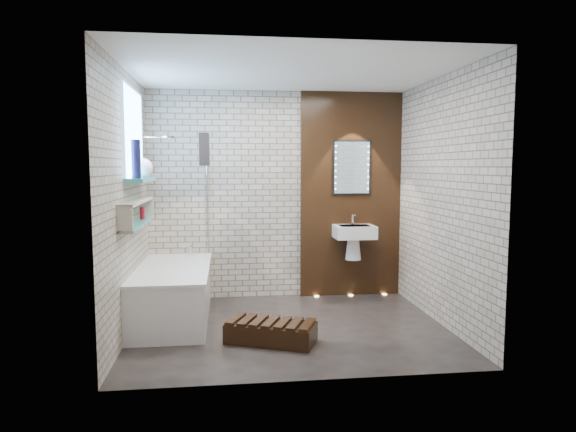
{
  "coord_description": "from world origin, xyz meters",
  "views": [
    {
      "loc": [
        -0.64,
        -5.04,
        1.66
      ],
      "look_at": [
        0.0,
        0.15,
        1.15
      ],
      "focal_mm": 31.45,
      "sensor_mm": 36.0,
      "label": 1
    }
  ],
  "objects": [
    {
      "name": "walnut_panel",
      "position": [
        0.95,
        1.27,
        1.3
      ],
      "size": [
        1.3,
        0.06,
        2.6
      ],
      "primitive_type": "cube",
      "color": "black",
      "rests_on": "ground"
    },
    {
      "name": "walnut_step",
      "position": [
        -0.23,
        -0.41,
        0.09
      ],
      "size": [
        0.91,
        0.66,
        0.18
      ],
      "primitive_type": "cube",
      "rotation": [
        0.0,
        0.0,
        -0.39
      ],
      "color": "black",
      "rests_on": "ground"
    },
    {
      "name": "room_shell",
      "position": [
        0.0,
        0.0,
        1.3
      ],
      "size": [
        3.24,
        3.2,
        2.6
      ],
      "color": "gray",
      "rests_on": "ground"
    },
    {
      "name": "shower_head",
      "position": [
        -1.3,
        0.95,
        2.0
      ],
      "size": [
        0.18,
        0.18,
        0.02
      ],
      "primitive_type": "cylinder",
      "color": "silver",
      "rests_on": "room_shell"
    },
    {
      "name": "towel",
      "position": [
        -0.87,
        0.6,
        1.85
      ],
      "size": [
        0.1,
        0.27,
        0.35
      ],
      "primitive_type": "cube",
      "color": "black",
      "rests_on": "bath_screen"
    },
    {
      "name": "display_niche",
      "position": [
        -1.53,
        0.15,
        1.2
      ],
      "size": [
        0.14,
        1.3,
        0.26
      ],
      "color": "teal",
      "rests_on": "room_shell"
    },
    {
      "name": "sill_vases",
      "position": [
        -1.5,
        0.29,
        1.67
      ],
      "size": [
        0.2,
        0.53,
        0.37
      ],
      "color": "white",
      "rests_on": "clerestory_window"
    },
    {
      "name": "floor_uplights",
      "position": [
        0.95,
        1.2,
        0.01
      ],
      "size": [
        0.96,
        0.06,
        0.01
      ],
      "color": "#FFD899",
      "rests_on": "ground"
    },
    {
      "name": "bath_screen",
      "position": [
        -0.87,
        0.89,
        1.28
      ],
      "size": [
        0.01,
        0.78,
        1.4
      ],
      "primitive_type": "cube",
      "color": "white",
      "rests_on": "bathtub"
    },
    {
      "name": "washbasin",
      "position": [
        0.95,
        1.07,
        0.79
      ],
      "size": [
        0.5,
        0.36,
        0.58
      ],
      "color": "white",
      "rests_on": "walnut_panel"
    },
    {
      "name": "niche_bottles",
      "position": [
        -1.53,
        0.13,
        1.16
      ],
      "size": [
        0.06,
        0.75,
        0.13
      ],
      "color": "#995617",
      "rests_on": "display_niche"
    },
    {
      "name": "ground",
      "position": [
        0.0,
        0.0,
        0.0
      ],
      "size": [
        3.2,
        3.2,
        0.0
      ],
      "primitive_type": "plane",
      "color": "black",
      "rests_on": "ground"
    },
    {
      "name": "bathtub",
      "position": [
        -1.22,
        0.45,
        0.29
      ],
      "size": [
        0.79,
        1.74,
        0.7
      ],
      "color": "white",
      "rests_on": "ground"
    },
    {
      "name": "clerestory_window",
      "position": [
        -1.57,
        0.35,
        1.9
      ],
      "size": [
        0.18,
        1.0,
        0.94
      ],
      "color": "#7FADE0",
      "rests_on": "room_shell"
    },
    {
      "name": "led_mirror",
      "position": [
        0.95,
        1.23,
        1.65
      ],
      "size": [
        0.5,
        0.02,
        0.7
      ],
      "color": "black",
      "rests_on": "walnut_panel"
    }
  ]
}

